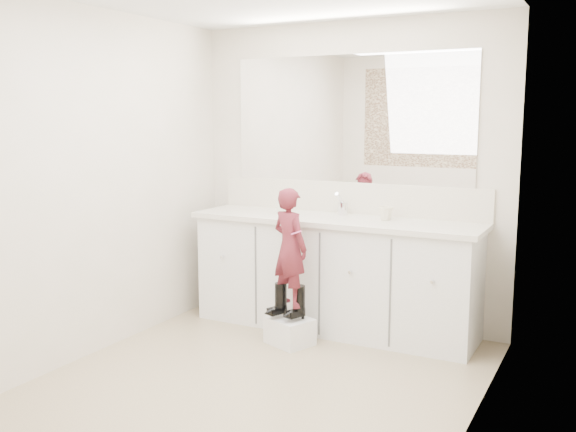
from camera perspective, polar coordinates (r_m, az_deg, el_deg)
The scene contains 18 objects.
floor at distance 4.15m, azimuth -2.94°, elevation -14.75°, with size 3.00×3.00×0.00m, color #8A6F5A.
wall_back at distance 5.17m, azimuth 5.45°, elevation 3.69°, with size 2.60×2.60×0.00m, color beige.
wall_front at distance 2.67m, azimuth -19.76°, elevation -1.58°, with size 2.60×2.60×0.00m, color beige.
wall_left at distance 4.63m, azimuth -17.07°, elevation 2.74°, with size 3.00×3.00×0.00m, color beige.
wall_right at distance 3.36m, azimuth 16.34°, elevation 0.63°, with size 3.00×3.00×0.00m, color beige.
vanity_cabinet at distance 5.05m, azimuth 4.14°, elevation -5.35°, with size 2.20×0.55×0.85m, color silver.
countertop at distance 4.95m, azimuth 4.12°, elevation -0.38°, with size 2.28×0.58×0.04m, color beige.
backsplash at distance 5.18m, azimuth 5.36°, elevation 1.63°, with size 2.28×0.03×0.25m, color beige.
mirror at distance 5.14m, azimuth 5.47°, elevation 8.57°, with size 2.00×0.02×1.00m, color white.
dot_panel at distance 2.64m, azimuth -20.11°, elevation 8.12°, with size 2.00×0.01×1.20m, color #472819.
faucet at distance 5.09m, azimuth 4.88°, elevation 0.66°, with size 0.08×0.08×0.10m, color silver.
cup at distance 4.87m, azimuth 8.68°, elevation 0.24°, with size 0.11×0.11×0.10m, color beige.
soap_bottle at distance 5.13m, azimuth -0.52°, elevation 1.17°, with size 0.08×0.08×0.17m, color beige.
step_stool at distance 4.79m, azimuth 0.16°, elevation -10.19°, with size 0.31×0.26×0.20m, color white.
boot_left at distance 4.76m, azimuth -0.64°, elevation -7.48°, with size 0.09×0.17×0.26m, color black, non-canonical shape.
boot_right at distance 4.69m, azimuth 0.99°, elevation -7.72°, with size 0.09×0.17×0.26m, color black, non-canonical shape.
toddler at distance 4.62m, azimuth 0.17°, elevation -2.80°, with size 0.31×0.21×0.86m, color #972E3B.
toothbrush at distance 4.52m, azimuth 0.61°, elevation -1.54°, with size 0.01×0.01×0.14m, color pink.
Camera 1 is at (1.94, -3.27, 1.66)m, focal length 40.00 mm.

